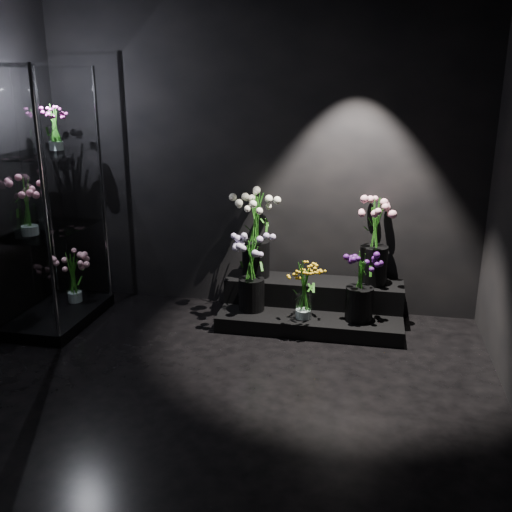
# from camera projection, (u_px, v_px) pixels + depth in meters

# --- Properties ---
(floor) EXTENTS (4.00, 4.00, 0.00)m
(floor) POSITION_uv_depth(u_px,v_px,m) (199.00, 416.00, 3.68)
(floor) COLOR black
(floor) RESTS_ON ground
(wall_back) EXTENTS (4.00, 0.00, 4.00)m
(wall_back) POSITION_uv_depth(u_px,v_px,m) (259.00, 159.00, 5.15)
(wall_back) COLOR black
(wall_back) RESTS_ON floor
(display_riser) EXTENTS (1.59, 0.71, 0.35)m
(display_riser) POSITION_uv_depth(u_px,v_px,m) (312.00, 305.00, 5.11)
(display_riser) COLOR black
(display_riser) RESTS_ON floor
(display_case) EXTENTS (0.60, 1.00, 2.20)m
(display_case) POSITION_uv_depth(u_px,v_px,m) (46.00, 201.00, 4.82)
(display_case) COLOR black
(display_case) RESTS_ON floor
(bouquet_orange_bells) EXTENTS (0.33, 0.33, 0.50)m
(bouquet_orange_bells) POSITION_uv_depth(u_px,v_px,m) (304.00, 290.00, 4.80)
(bouquet_orange_bells) COLOR white
(bouquet_orange_bells) RESTS_ON display_riser
(bouquet_lilac) EXTENTS (0.41, 0.41, 0.66)m
(bouquet_lilac) POSITION_uv_depth(u_px,v_px,m) (252.00, 269.00, 4.95)
(bouquet_lilac) COLOR black
(bouquet_lilac) RESTS_ON display_riser
(bouquet_purple) EXTENTS (0.32, 0.32, 0.59)m
(bouquet_purple) POSITION_uv_depth(u_px,v_px,m) (360.00, 284.00, 4.75)
(bouquet_purple) COLOR black
(bouquet_purple) RESTS_ON display_riser
(bouquet_cream_roses) EXTENTS (0.38, 0.38, 0.77)m
(bouquet_cream_roses) POSITION_uv_depth(u_px,v_px,m) (256.00, 229.00, 5.13)
(bouquet_cream_roses) COLOR black
(bouquet_cream_roses) RESTS_ON display_riser
(bouquet_pink_roses) EXTENTS (0.37, 0.37, 0.75)m
(bouquet_pink_roses) POSITION_uv_depth(u_px,v_px,m) (375.00, 237.00, 4.93)
(bouquet_pink_roses) COLOR black
(bouquet_pink_roses) RESTS_ON display_riser
(bouquet_case_pink) EXTENTS (0.39, 0.39, 0.47)m
(bouquet_case_pink) POSITION_uv_depth(u_px,v_px,m) (27.00, 206.00, 4.63)
(bouquet_case_pink) COLOR white
(bouquet_case_pink) RESTS_ON display_case
(bouquet_case_magenta) EXTENTS (0.21, 0.21, 0.39)m
(bouquet_case_magenta) POSITION_uv_depth(u_px,v_px,m) (54.00, 127.00, 4.80)
(bouquet_case_magenta) COLOR white
(bouquet_case_magenta) RESTS_ON display_case
(bouquet_case_base_pink) EXTENTS (0.34, 0.34, 0.48)m
(bouquet_case_base_pink) POSITION_uv_depth(u_px,v_px,m) (73.00, 275.00, 5.25)
(bouquet_case_base_pink) COLOR white
(bouquet_case_base_pink) RESTS_ON display_case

